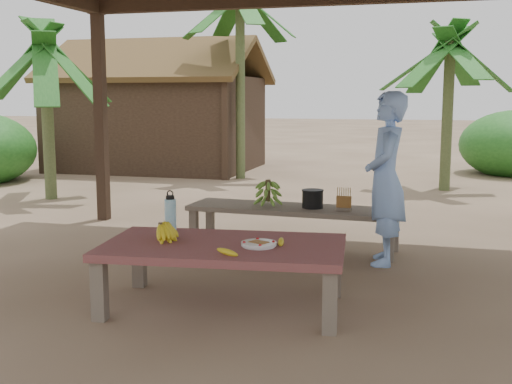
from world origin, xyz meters
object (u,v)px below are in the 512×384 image
(plate, at_px, (259,244))
(woman, at_px, (386,179))
(ripe_banana_bunch, at_px, (160,231))
(cooking_pot, at_px, (313,199))
(bench, at_px, (293,212))
(water_flask, at_px, (170,214))
(work_table, at_px, (224,252))

(plate, relative_size, woman, 0.16)
(ripe_banana_bunch, distance_m, cooking_pot, 2.18)
(plate, relative_size, cooking_pot, 1.23)
(bench, xyz_separation_m, ripe_banana_bunch, (-0.60, -2.02, 0.18))
(cooking_pot, bearing_deg, water_flask, -117.17)
(work_table, xyz_separation_m, cooking_pot, (0.31, 1.98, 0.11))
(bench, height_order, plate, plate)
(work_table, relative_size, cooking_pot, 8.81)
(water_flask, distance_m, cooking_pot, 1.90)
(work_table, relative_size, plate, 7.19)
(water_flask, bearing_deg, plate, -21.29)
(work_table, bearing_deg, water_flask, 145.73)
(water_flask, height_order, woman, woman)
(bench, relative_size, ripe_banana_bunch, 8.78)
(bench, distance_m, plate, 2.03)
(bench, bearing_deg, ripe_banana_bunch, -103.91)
(bench, bearing_deg, cooking_pot, 1.75)
(plate, bearing_deg, cooking_pot, 89.09)
(plate, height_order, woman, woman)
(plate, bearing_deg, woman, 64.80)
(bench, xyz_separation_m, plate, (0.17, -2.02, 0.12))
(woman, bearing_deg, bench, -114.00)
(bench, relative_size, plate, 8.43)
(water_flask, height_order, cooking_pot, water_flask)
(work_table, bearing_deg, bench, 80.79)
(ripe_banana_bunch, xyz_separation_m, cooking_pot, (0.81, 2.02, -0.04))
(plate, bearing_deg, bench, 94.93)
(work_table, relative_size, ripe_banana_bunch, 7.48)
(bench, relative_size, woman, 1.35)
(ripe_banana_bunch, height_order, woman, woman)
(ripe_banana_bunch, height_order, water_flask, water_flask)
(work_table, bearing_deg, ripe_banana_bunch, 178.04)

